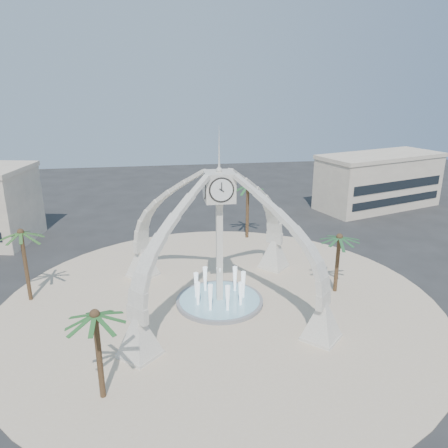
{
  "coord_description": "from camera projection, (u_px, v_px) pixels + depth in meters",
  "views": [
    {
      "loc": [
        -5.32,
        -35.58,
        19.57
      ],
      "look_at": [
        0.73,
        2.0,
        7.01
      ],
      "focal_mm": 35.0,
      "sensor_mm": 36.0,
      "label": 1
    }
  ],
  "objects": [
    {
      "name": "ground",
      "position": [
        220.0,
        303.0,
        40.3
      ],
      "size": [
        140.0,
        140.0,
        0.0
      ],
      "primitive_type": "plane",
      "color": "#282828",
      "rests_on": "ground"
    },
    {
      "name": "fountain",
      "position": [
        220.0,
        300.0,
        40.21
      ],
      "size": [
        8.0,
        8.0,
        3.62
      ],
      "color": "gray",
      "rests_on": "ground"
    },
    {
      "name": "plaza",
      "position": [
        220.0,
        303.0,
        40.29
      ],
      "size": [
        40.0,
        40.0,
        0.06
      ],
      "primitive_type": "cylinder",
      "color": "beige",
      "rests_on": "ground"
    },
    {
      "name": "palm_west",
      "position": [
        21.0,
        233.0,
        38.81
      ],
      "size": [
        4.34,
        4.34,
        7.47
      ],
      "rotation": [
        0.0,
        0.0,
        0.14
      ],
      "color": "brown",
      "rests_on": "ground"
    },
    {
      "name": "building_ne",
      "position": [
        379.0,
        181.0,
        69.72
      ],
      "size": [
        21.87,
        14.17,
        8.6
      ],
      "rotation": [
        0.0,
        0.0,
        0.31
      ],
      "color": "beige",
      "rests_on": "ground"
    },
    {
      "name": "palm_east",
      "position": [
        339.0,
        238.0,
        40.82
      ],
      "size": [
        5.05,
        5.05,
        6.4
      ],
      "rotation": [
        0.0,
        0.0,
        0.33
      ],
      "color": "brown",
      "rests_on": "ground"
    },
    {
      "name": "clock_tower",
      "position": [
        219.0,
        237.0,
        38.26
      ],
      "size": [
        17.94,
        17.94,
        16.3
      ],
      "color": "silver",
      "rests_on": "ground"
    },
    {
      "name": "palm_north",
      "position": [
        248.0,
        186.0,
        54.93
      ],
      "size": [
        5.04,
        5.04,
        7.8
      ],
      "rotation": [
        0.0,
        0.0,
        -0.17
      ],
      "color": "brown",
      "rests_on": "ground"
    },
    {
      "name": "palm_south",
      "position": [
        95.0,
        316.0,
        26.48
      ],
      "size": [
        4.86,
        4.86,
        6.84
      ],
      "rotation": [
        0.0,
        0.0,
        -0.23
      ],
      "color": "brown",
      "rests_on": "ground"
    }
  ]
}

